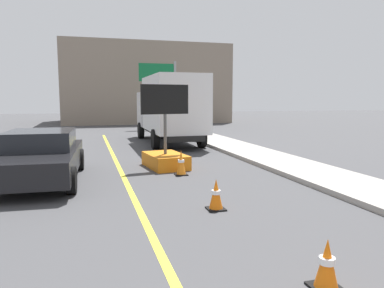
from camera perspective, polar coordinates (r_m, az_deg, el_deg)
The scene contains 9 objects.
lane_center_stripe at distance 5.71m, azimuth -5.18°, elevation -16.12°, with size 0.14×36.00×0.01m, color yellow.
arrow_board_trailer at distance 12.05m, azimuth -4.17°, elevation -1.39°, with size 1.60×1.93×2.70m.
box_truck at distance 18.46m, azimuth -3.53°, elevation 5.66°, with size 2.47×7.31×3.31m.
pickup_car at distance 10.78m, azimuth -22.50°, elevation -1.75°, with size 2.25×4.77×1.38m.
highway_guide_sign at distance 27.58m, azimuth -4.26°, elevation 9.50°, with size 2.79×0.18×5.00m.
far_building_block at distance 36.65m, azimuth -7.55°, elevation 9.13°, with size 15.05×9.07×7.19m, color gray.
traffic_cone_near_sign at distance 4.83m, azimuth 20.21°, elevation -17.17°, with size 0.36×0.36×0.62m.
traffic_cone_mid_lane at distance 7.53m, azimuth 3.75°, elevation -7.86°, with size 0.36×0.36×0.64m.
traffic_cone_far_lane at distance 10.84m, azimuth -1.71°, elevation -2.95°, with size 0.36×0.36×0.74m.
Camera 1 is at (-0.97, 0.84, 2.25)m, focal length 34.33 mm.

